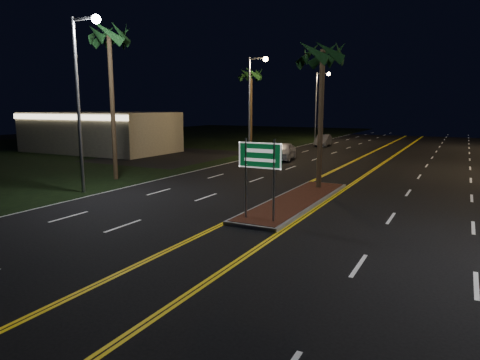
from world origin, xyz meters
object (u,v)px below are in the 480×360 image
Objects in this scene: streetlight_left_mid at (253,94)px; highway_sign at (260,163)px; streetlight_left_near at (82,85)px; car_near at (283,150)px; median_island at (296,201)px; commercial_building at (100,132)px; palm_left_near at (109,37)px; car_far at (323,139)px; streetlight_left_far at (319,98)px; palm_median at (323,54)px; palm_left_far at (251,75)px.

highway_sign is at bearing -63.41° from streetlight_left_mid.
streetlight_left_near is (-10.61, 1.20, 3.25)m from highway_sign.
streetlight_left_mid is 6.25m from car_near.
commercial_building reaches higher than median_island.
palm_left_near reaches higher than car_far.
streetlight_left_far is 1.96× the size of car_far.
car_near is (3.69, -21.61, -4.79)m from streetlight_left_far.
median_island is 1.97× the size of car_near.
palm_left_far is at bearing 126.18° from palm_median.
commercial_building is at bearing -142.78° from car_far.
streetlight_left_mid is at bearing -61.33° from palm_left_far.
highway_sign is 31.17m from commercial_building.
highway_sign is 0.36× the size of streetlight_left_far.
highway_sign is 0.36× the size of streetlight_left_near.
median_island is 1.16× the size of palm_left_far.
palm_left_near is (-1.89, 4.00, 3.02)m from streetlight_left_near.
palm_left_far is (-12.80, 21.00, 7.66)m from median_island.
median_island is 8.00m from palm_median.
median_island is at bearing -26.55° from commercial_building.
commercial_building reaches higher than highway_sign.
streetlight_left_mid is 1.00× the size of streetlight_left_far.
median_island is 0.68× the size of commercial_building.
palm_left_far is at bearing 126.35° from car_near.
palm_left_near reaches higher than car_near.
streetlight_left_mid is 14.22m from car_far.
car_near is at bearing 7.17° from commercial_building.
commercial_building is at bearing 153.45° from median_island.
palm_left_far is at bearing 116.92° from highway_sign.
commercial_building is 1.67× the size of streetlight_left_far.
palm_left_near is at bearing -93.00° from streetlight_left_far.
highway_sign is 0.36× the size of streetlight_left_mid.
streetlight_left_far is at bearing 106.35° from car_far.
streetlight_left_far is at bearing 90.00° from streetlight_left_near.
palm_left_far reaches higher than car_near.
palm_left_near is 1.88× the size of car_near.
highway_sign is at bearing -6.47° from streetlight_left_near.
streetlight_left_mid is (-10.61, 17.00, 5.57)m from median_island.
median_island is 31.04m from car_far.
streetlight_left_mid is (15.39, 4.01, 3.65)m from commercial_building.
car_far is at bearing 77.71° from streetlight_left_mid.
palm_left_near is at bearing -168.69° from palm_median.
streetlight_left_mid is 20.00m from streetlight_left_far.
median_island is 38.89m from streetlight_left_far.
median_island is 1.05× the size of palm_left_near.
streetlight_left_mid is (0.00, 20.00, 0.00)m from streetlight_left_near.
palm_median is at bearing -69.75° from car_near.
car_near is 1.13× the size of car_far.
commercial_building reaches higher than car_far.
palm_left_far is at bearing 95.21° from streetlight_left_near.
car_far is at bearing 104.50° from median_island.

